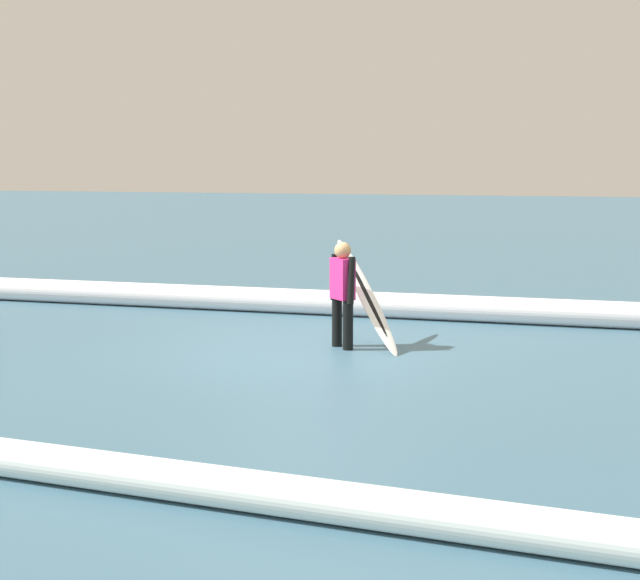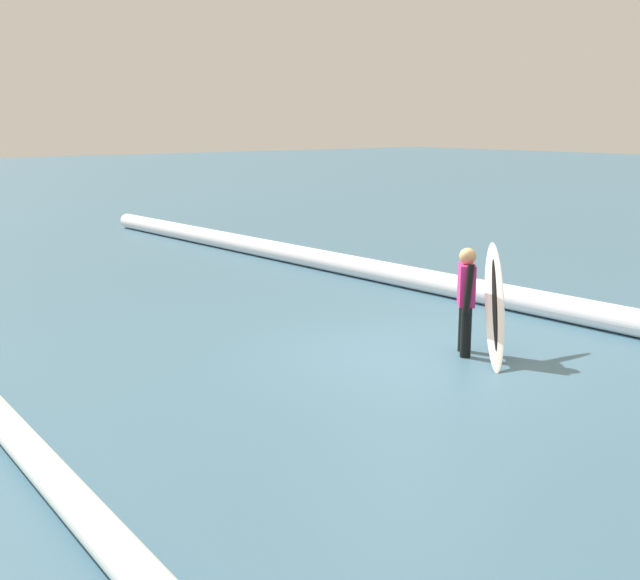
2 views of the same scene
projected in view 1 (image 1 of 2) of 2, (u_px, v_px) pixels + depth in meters
ground_plane at (300, 354)px, 11.68m from camera, size 128.01×128.01×0.00m
surfer at (343, 289)px, 11.97m from camera, size 0.41×0.44×1.42m
surfboard at (366, 295)px, 12.17m from camera, size 1.33×1.37×1.40m
wave_crest_foreground at (240, 299)px, 15.13m from camera, size 24.31×1.40×0.41m
wave_crest_midground at (176, 481)px, 6.55m from camera, size 17.25×0.95×0.30m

